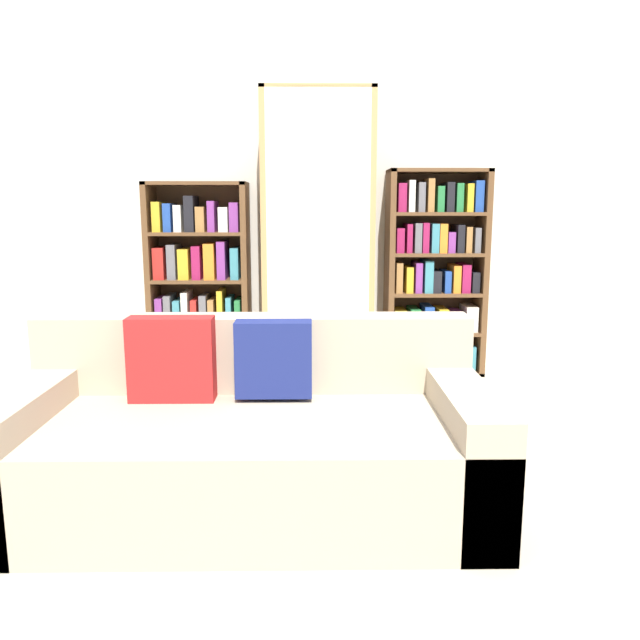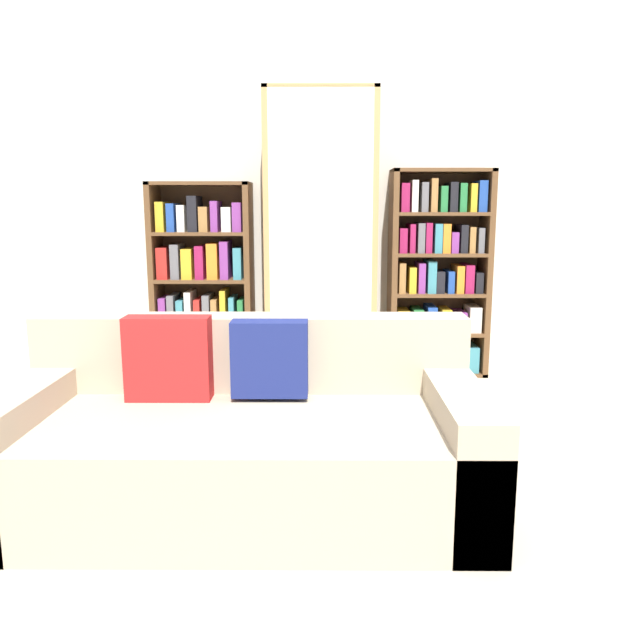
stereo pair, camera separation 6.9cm
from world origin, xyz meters
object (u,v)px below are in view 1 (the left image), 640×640
object	(u,v)px
couch	(248,441)
bookshelf_right	(435,276)
wine_bottle	(409,400)
bookshelf_left	(199,284)
display_cabinet	(318,235)

from	to	relation	value
couch	bookshelf_right	distance (m)	2.40
bookshelf_right	wine_bottle	distance (m)	1.37
couch	wine_bottle	distance (m)	1.17
bookshelf_left	bookshelf_right	distance (m)	1.70
couch	display_cabinet	bearing A→B (deg)	81.37
bookshelf_left	display_cabinet	xyz separation A→B (m)	(0.86, -0.02, 0.35)
bookshelf_left	bookshelf_right	world-z (taller)	bookshelf_right
bookshelf_left	wine_bottle	distance (m)	1.87
couch	wine_bottle	xyz separation A→B (m)	(0.79, 0.85, -0.10)
bookshelf_right	wine_bottle	size ratio (longest dim) A/B	3.62
display_cabinet	wine_bottle	world-z (taller)	display_cabinet
bookshelf_left	couch	bearing A→B (deg)	-75.09
bookshelf_right	wine_bottle	world-z (taller)	bookshelf_right
bookshelf_left	bookshelf_right	size ratio (longest dim) A/B	0.94
display_cabinet	wine_bottle	xyz separation A→B (m)	(0.49, -1.19, -0.84)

